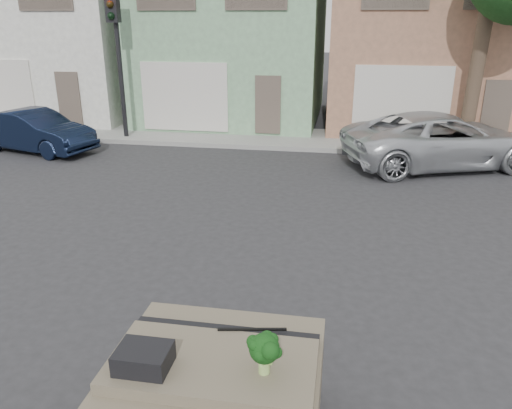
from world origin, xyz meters
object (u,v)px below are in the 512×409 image
(navy_sedan, at_px, (38,151))
(silver_pickup, at_px, (438,166))
(traffic_signal, at_px, (119,67))
(broccoli, at_px, (264,354))

(navy_sedan, distance_m, silver_pickup, 12.62)
(navy_sedan, relative_size, traffic_signal, 0.80)
(navy_sedan, bearing_deg, traffic_signal, -33.74)
(silver_pickup, relative_size, traffic_signal, 1.10)
(silver_pickup, distance_m, broccoli, 11.84)
(broccoli, bearing_deg, navy_sedan, 130.35)
(navy_sedan, bearing_deg, broccoli, -124.44)
(navy_sedan, xyz_separation_m, silver_pickup, (12.61, 0.43, 0.00))
(navy_sedan, height_order, broccoli, broccoli)
(navy_sedan, relative_size, broccoli, 10.14)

